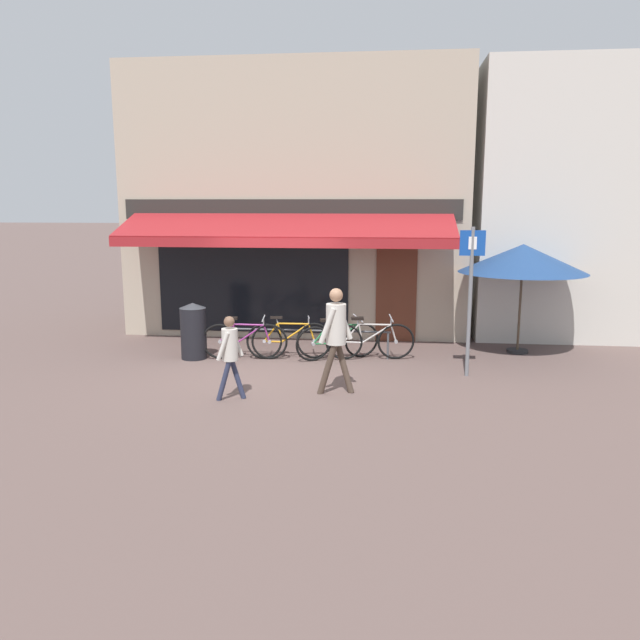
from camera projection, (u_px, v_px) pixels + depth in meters
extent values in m
plane|color=brown|center=(264.00, 371.00, 11.63)|extent=(160.00, 160.00, 0.00)
cube|color=tan|center=(299.00, 202.00, 15.25)|extent=(7.95, 3.00, 6.20)
cube|color=black|center=(253.00, 284.00, 14.21)|extent=(4.37, 0.04, 2.20)
cube|color=#5B2D1E|center=(396.00, 295.00, 13.90)|extent=(0.90, 0.04, 2.10)
cube|color=#282623|center=(290.00, 209.00, 13.80)|extent=(7.55, 0.06, 0.44)
cube|color=maroon|center=(285.00, 225.00, 13.18)|extent=(7.15, 1.45, 0.50)
cube|color=maroon|center=(279.00, 243.00, 12.54)|extent=(7.15, 0.03, 0.20)
cube|color=beige|center=(609.00, 203.00, 14.95)|extent=(6.54, 4.00, 6.12)
cylinder|color=#47494F|center=(310.00, 331.00, 12.54)|extent=(3.22, 0.04, 0.04)
cylinder|color=#47494F|center=(235.00, 342.00, 12.76)|extent=(0.04, 0.04, 0.55)
cylinder|color=#47494F|center=(388.00, 346.00, 12.43)|extent=(0.04, 0.04, 0.55)
torus|color=black|center=(269.00, 342.00, 12.40)|extent=(0.73, 0.15, 0.73)
cylinder|color=#9E9EA3|center=(269.00, 342.00, 12.40)|extent=(0.08, 0.07, 0.07)
torus|color=black|center=(220.00, 342.00, 12.40)|extent=(0.73, 0.15, 0.73)
cylinder|color=#9E9EA3|center=(220.00, 342.00, 12.40)|extent=(0.08, 0.07, 0.07)
cylinder|color=#892D7A|center=(250.00, 334.00, 12.36)|extent=(0.55, 0.07, 0.39)
cylinder|color=#892D7A|center=(248.00, 325.00, 12.32)|extent=(0.61, 0.09, 0.05)
cylinder|color=#892D7A|center=(235.00, 333.00, 12.36)|extent=(0.11, 0.07, 0.38)
cylinder|color=#892D7A|center=(229.00, 342.00, 12.41)|extent=(0.35, 0.07, 0.05)
cylinder|color=#892D7A|center=(226.00, 333.00, 12.36)|extent=(0.30, 0.04, 0.38)
cylinder|color=#892D7A|center=(267.00, 333.00, 12.36)|extent=(0.15, 0.07, 0.35)
cylinder|color=#9E9EA3|center=(232.00, 322.00, 12.31)|extent=(0.06, 0.04, 0.11)
cube|color=black|center=(231.00, 318.00, 12.29)|extent=(0.25, 0.13, 0.05)
cylinder|color=#9E9EA3|center=(264.00, 322.00, 12.30)|extent=(0.03, 0.04, 0.14)
cylinder|color=#9E9EA3|center=(264.00, 318.00, 12.28)|extent=(0.08, 0.52, 0.05)
torus|color=black|center=(314.00, 341.00, 12.51)|extent=(0.73, 0.23, 0.72)
cylinder|color=#9E9EA3|center=(314.00, 341.00, 12.51)|extent=(0.08, 0.08, 0.08)
torus|color=black|center=(264.00, 341.00, 12.46)|extent=(0.73, 0.23, 0.72)
cylinder|color=#9E9EA3|center=(264.00, 341.00, 12.46)|extent=(0.08, 0.08, 0.08)
cylinder|color=orange|center=(295.00, 333.00, 12.47)|extent=(0.55, 0.16, 0.38)
cylinder|color=orange|center=(293.00, 324.00, 12.45)|extent=(0.61, 0.13, 0.05)
cylinder|color=orange|center=(280.00, 333.00, 12.46)|extent=(0.12, 0.07, 0.38)
cylinder|color=orange|center=(273.00, 342.00, 12.47)|extent=(0.35, 0.09, 0.05)
cylinder|color=orange|center=(271.00, 332.00, 12.45)|extent=(0.30, 0.12, 0.37)
cylinder|color=orange|center=(312.00, 332.00, 12.49)|extent=(0.15, 0.05, 0.35)
cylinder|color=#9E9EA3|center=(277.00, 321.00, 12.43)|extent=(0.06, 0.03, 0.11)
cube|color=black|center=(276.00, 317.00, 12.43)|extent=(0.25, 0.14, 0.06)
cylinder|color=#9E9EA3|center=(309.00, 320.00, 12.46)|extent=(0.03, 0.04, 0.14)
cylinder|color=#9E9EA3|center=(309.00, 317.00, 12.46)|extent=(0.11, 0.52, 0.08)
torus|color=black|center=(362.00, 340.00, 12.54)|extent=(0.72, 0.43, 0.72)
cylinder|color=#9E9EA3|center=(362.00, 340.00, 12.54)|extent=(0.09, 0.09, 0.08)
torus|color=black|center=(313.00, 344.00, 12.22)|extent=(0.72, 0.43, 0.72)
cylinder|color=#9E9EA3|center=(313.00, 344.00, 12.22)|extent=(0.09, 0.09, 0.08)
cylinder|color=#23703D|center=(344.00, 334.00, 12.37)|extent=(0.55, 0.22, 0.38)
cylinder|color=#23703D|center=(343.00, 325.00, 12.30)|extent=(0.59, 0.30, 0.05)
cylinder|color=#23703D|center=(329.00, 335.00, 12.27)|extent=(0.10, 0.12, 0.38)
cylinder|color=#23703D|center=(322.00, 344.00, 12.28)|extent=(0.34, 0.18, 0.05)
cylinder|color=#23703D|center=(320.00, 335.00, 12.21)|extent=(0.31, 0.11, 0.37)
cylinder|color=#23703D|center=(360.00, 333.00, 12.47)|extent=(0.13, 0.13, 0.35)
cylinder|color=#9E9EA3|center=(327.00, 323.00, 12.18)|extent=(0.05, 0.06, 0.11)
cube|color=black|center=(326.00, 320.00, 12.15)|extent=(0.26, 0.20, 0.06)
cylinder|color=#9E9EA3|center=(358.00, 321.00, 12.37)|extent=(0.04, 0.05, 0.14)
cylinder|color=#9E9EA3|center=(358.00, 318.00, 12.35)|extent=(0.24, 0.48, 0.09)
torus|color=black|center=(396.00, 342.00, 12.38)|extent=(0.75, 0.23, 0.74)
cylinder|color=#9E9EA3|center=(396.00, 342.00, 12.38)|extent=(0.08, 0.08, 0.08)
torus|color=black|center=(344.00, 342.00, 12.34)|extent=(0.75, 0.23, 0.74)
cylinder|color=#9E9EA3|center=(344.00, 342.00, 12.34)|extent=(0.08, 0.08, 0.08)
cylinder|color=#BCB7B2|center=(377.00, 334.00, 12.31)|extent=(0.58, 0.08, 0.39)
cylinder|color=#BCB7B2|center=(375.00, 325.00, 12.26)|extent=(0.63, 0.13, 0.05)
cylinder|color=#BCB7B2|center=(361.00, 333.00, 12.30)|extent=(0.12, 0.10, 0.39)
cylinder|color=#BCB7B2|center=(353.00, 342.00, 12.35)|extent=(0.36, 0.09, 0.05)
cylinder|color=#BCB7B2|center=(351.00, 333.00, 12.29)|extent=(0.31, 0.04, 0.39)
cylinder|color=#BCB7B2|center=(393.00, 333.00, 12.32)|extent=(0.15, 0.10, 0.36)
cylinder|color=#9E9EA3|center=(358.00, 322.00, 12.23)|extent=(0.06, 0.05, 0.11)
cube|color=black|center=(357.00, 318.00, 12.20)|extent=(0.25, 0.14, 0.06)
cylinder|color=#9E9EA3|center=(391.00, 321.00, 12.25)|extent=(0.03, 0.04, 0.14)
cylinder|color=#9E9EA3|center=(391.00, 318.00, 12.23)|extent=(0.10, 0.52, 0.08)
cylinder|color=#47382D|center=(327.00, 369.00, 10.13)|extent=(0.35, 0.15, 0.86)
cylinder|color=#47382D|center=(344.00, 368.00, 10.24)|extent=(0.35, 0.15, 0.86)
cylinder|color=beige|center=(336.00, 324.00, 10.05)|extent=(0.37, 0.37, 0.66)
sphere|color=#A87A5B|center=(336.00, 295.00, 9.96)|extent=(0.22, 0.22, 0.22)
cylinder|color=beige|center=(344.00, 322.00, 10.20)|extent=(0.29, 0.11, 0.58)
cylinder|color=beige|center=(327.00, 326.00, 9.90)|extent=(0.29, 0.11, 0.58)
cylinder|color=#282D47|center=(224.00, 381.00, 9.82)|extent=(0.27, 0.09, 0.66)
cylinder|color=#282D47|center=(238.00, 379.00, 9.94)|extent=(0.27, 0.09, 0.66)
cylinder|color=beige|center=(230.00, 344.00, 9.77)|extent=(0.26, 0.26, 0.51)
sphere|color=brown|center=(229.00, 322.00, 9.71)|extent=(0.17, 0.17, 0.17)
cylinder|color=beige|center=(237.00, 343.00, 9.91)|extent=(0.23, 0.12, 0.45)
cylinder|color=beige|center=(223.00, 347.00, 9.64)|extent=(0.23, 0.12, 0.45)
cylinder|color=black|center=(194.00, 333.00, 12.45)|extent=(0.51, 0.51, 1.03)
cone|color=#33353A|center=(193.00, 305.00, 12.35)|extent=(0.52, 0.52, 0.10)
cylinder|color=slate|center=(470.00, 303.00, 11.04)|extent=(0.07, 0.07, 2.67)
cube|color=#14429E|center=(473.00, 243.00, 10.83)|extent=(0.44, 0.02, 0.44)
cube|color=white|center=(473.00, 243.00, 10.82)|extent=(0.14, 0.01, 0.22)
cylinder|color=#4C3D2D|center=(520.00, 300.00, 12.84)|extent=(0.05, 0.05, 2.21)
cone|color=navy|center=(523.00, 258.00, 12.68)|extent=(2.59, 2.59, 0.58)
cylinder|color=#262628|center=(517.00, 351.00, 13.04)|extent=(0.44, 0.44, 0.06)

